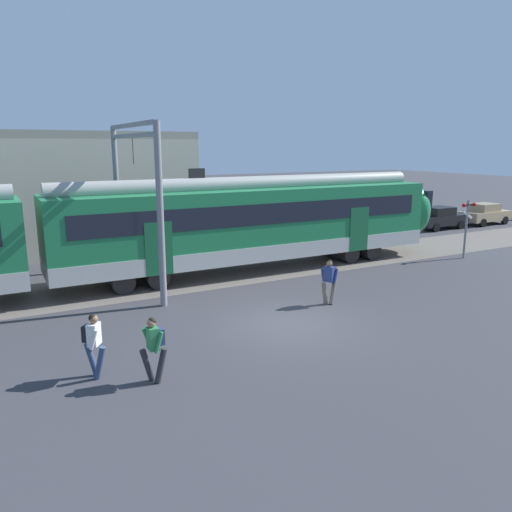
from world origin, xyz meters
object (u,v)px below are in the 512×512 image
(parked_car_tan, at_px, (485,214))
(crossing_signal, at_px, (467,219))
(parked_car_black, at_px, (440,218))
(parked_car_white, at_px, (386,223))
(pedestrian_navy, at_px, (330,278))
(commuter_train, at_px, (55,238))
(pedestrian_green, at_px, (154,344))
(pedestrian_white, at_px, (93,340))

(parked_car_tan, distance_m, crossing_signal, 12.96)
(parked_car_black, xyz_separation_m, crossing_signal, (-6.17, -7.18, 1.23))
(parked_car_white, distance_m, parked_car_tan, 9.46)
(pedestrian_navy, distance_m, parked_car_black, 19.68)
(commuter_train, height_order, parked_car_tan, commuter_train)
(commuter_train, height_order, parked_car_white, commuter_train)
(pedestrian_navy, bearing_deg, parked_car_black, 30.88)
(pedestrian_green, xyz_separation_m, parked_car_black, (24.32, 13.09, -0.21))
(pedestrian_navy, relative_size, parked_car_white, 0.41)
(commuter_train, xyz_separation_m, pedestrian_navy, (8.52, -5.88, -1.26))
(parked_car_white, xyz_separation_m, crossing_signal, (-1.32, -7.23, 1.23))
(commuter_train, height_order, pedestrian_white, commuter_train)
(parked_car_tan, bearing_deg, pedestrian_green, -155.79)
(commuter_train, xyz_separation_m, crossing_signal, (19.24, -2.95, -0.24))
(pedestrian_white, relative_size, parked_car_white, 0.41)
(commuter_train, height_order, crossing_signal, commuter_train)
(commuter_train, relative_size, pedestrian_green, 22.83)
(pedestrian_navy, relative_size, parked_car_tan, 0.41)
(parked_car_black, relative_size, crossing_signal, 1.35)
(pedestrian_white, xyz_separation_m, parked_car_black, (25.56, 12.14, -0.21))
(pedestrian_white, distance_m, parked_car_white, 24.04)
(pedestrian_white, height_order, parked_car_tan, pedestrian_white)
(pedestrian_green, distance_m, crossing_signal, 19.12)
(parked_car_white, bearing_deg, pedestrian_navy, -139.86)
(pedestrian_navy, bearing_deg, pedestrian_green, -158.08)
(commuter_train, xyz_separation_m, pedestrian_green, (1.09, -8.87, -1.26))
(pedestrian_green, relative_size, parked_car_black, 0.41)
(parked_car_white, height_order, crossing_signal, crossing_signal)
(pedestrian_white, height_order, parked_car_white, pedestrian_white)
(commuter_train, xyz_separation_m, parked_car_black, (25.41, 4.22, -1.47))
(pedestrian_navy, xyz_separation_m, parked_car_tan, (21.51, 10.02, -0.21))
(crossing_signal, bearing_deg, pedestrian_navy, -164.74)
(pedestrian_green, xyz_separation_m, pedestrian_navy, (7.43, 2.99, 0.00))
(pedestrian_green, bearing_deg, parked_car_tan, 24.21)
(parked_car_white, bearing_deg, crossing_signal, -100.36)
(pedestrian_white, distance_m, pedestrian_green, 1.56)
(pedestrian_green, relative_size, parked_car_white, 0.41)
(pedestrian_white, distance_m, parked_car_black, 28.30)
(commuter_train, bearing_deg, pedestrian_green, -82.97)
(pedestrian_navy, height_order, parked_car_tan, pedestrian_navy)
(commuter_train, relative_size, pedestrian_white, 22.83)
(pedestrian_white, height_order, parked_car_black, pedestrian_white)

